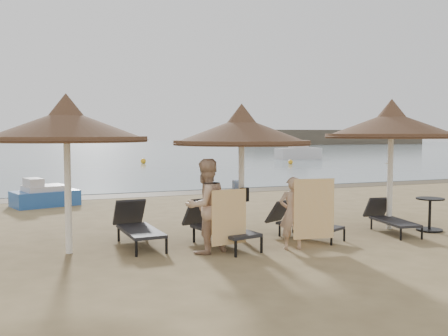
# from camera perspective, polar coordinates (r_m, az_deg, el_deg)

# --- Properties ---
(ground) EXTENTS (160.00, 160.00, 0.00)m
(ground) POSITION_cam_1_polar(r_m,az_deg,el_deg) (10.45, 4.43, -8.84)
(ground) COLOR #917A4F
(ground) RESTS_ON ground
(sea) EXTENTS (200.00, 140.00, 0.03)m
(sea) POSITION_cam_1_polar(r_m,az_deg,el_deg) (89.32, -18.46, 2.31)
(sea) COLOR slate
(sea) RESTS_ON ground
(wet_sand_strip) EXTENTS (200.00, 1.60, 0.01)m
(wet_sand_strip) POSITION_cam_1_polar(r_m,az_deg,el_deg) (19.24, -7.83, -2.95)
(wet_sand_strip) COLOR #4C3E26
(wet_sand_strip) RESTS_ON ground
(palapa_left) EXTENTS (3.11, 3.11, 3.08)m
(palapa_left) POSITION_cam_1_polar(r_m,az_deg,el_deg) (9.97, -17.56, 4.57)
(palapa_left) COLOR white
(palapa_left) RESTS_ON ground
(palapa_center) EXTENTS (2.98, 2.98, 2.96)m
(palapa_center) POSITION_cam_1_polar(r_m,az_deg,el_deg) (10.69, 2.02, 4.17)
(palapa_center) COLOR white
(palapa_center) RESTS_ON ground
(palapa_right) EXTENTS (3.17, 3.17, 3.14)m
(palapa_right) POSITION_cam_1_polar(r_m,az_deg,el_deg) (12.65, 18.57, 4.62)
(palapa_right) COLOR white
(palapa_right) RESTS_ON ground
(lounger_far_left) EXTENTS (0.77, 2.00, 0.88)m
(lounger_far_left) POSITION_cam_1_polar(r_m,az_deg,el_deg) (10.65, -9.91, -6.47)
(lounger_far_left) COLOR black
(lounger_far_left) RESTS_ON ground
(lounger_near_left) EXTENTS (1.11, 2.14, 0.92)m
(lounger_near_left) POSITION_cam_1_polar(r_m,az_deg,el_deg) (10.46, -0.79, -6.52)
(lounger_near_left) COLOR black
(lounger_near_left) RESTS_ON ground
(lounger_near_right) EXTENTS (1.29, 1.84, 0.79)m
(lounger_near_right) POSITION_cam_1_polar(r_m,az_deg,el_deg) (11.33, 8.71, -6.04)
(lounger_near_right) COLOR black
(lounger_near_right) RESTS_ON ground
(lounger_far_right) EXTENTS (0.83, 1.77, 0.76)m
(lounger_far_right) POSITION_cam_1_polar(r_m,az_deg,el_deg) (12.41, 18.36, -5.38)
(lounger_far_right) COLOR black
(lounger_far_right) RESTS_ON ground
(side_table) EXTENTS (0.65, 0.65, 0.79)m
(side_table) POSITION_cam_1_polar(r_m,az_deg,el_deg) (12.88, 22.45, -5.02)
(side_table) COLOR black
(side_table) RESTS_ON ground
(person_left) EXTENTS (1.12, 0.90, 2.12)m
(person_left) POSITION_cam_1_polar(r_m,az_deg,el_deg) (9.65, -2.12, -3.50)
(person_left) COLOR tan
(person_left) RESTS_ON ground
(person_right) EXTENTS (0.89, 0.71, 1.69)m
(person_right) POSITION_cam_1_polar(r_m,az_deg,el_deg) (10.07, 7.81, -4.47)
(person_right) COLOR tan
(person_right) RESTS_ON ground
(towel_left) EXTENTS (0.75, 0.13, 1.06)m
(towel_left) POSITION_cam_1_polar(r_m,az_deg,el_deg) (9.50, 0.59, -5.64)
(towel_left) COLOR orange
(towel_left) RESTS_ON ground
(towel_right) EXTENTS (0.85, 0.13, 1.20)m
(towel_right) POSITION_cam_1_polar(r_m,az_deg,el_deg) (10.03, 10.25, -4.62)
(towel_right) COLOR orange
(towel_right) RESTS_ON ground
(bag_patterned) EXTENTS (0.29, 0.17, 0.34)m
(bag_patterned) POSITION_cam_1_polar(r_m,az_deg,el_deg) (10.92, 1.63, -2.27)
(bag_patterned) COLOR silver
(bag_patterned) RESTS_ON ground
(bag_dark) EXTENTS (0.22, 0.13, 0.30)m
(bag_dark) POSITION_cam_1_polar(r_m,az_deg,el_deg) (10.63, 2.35, -3.07)
(bag_dark) COLOR black
(bag_dark) RESTS_ON ground
(pedal_boat) EXTENTS (2.20, 1.67, 0.91)m
(pedal_boat) POSITION_cam_1_polar(r_m,az_deg,el_deg) (16.95, -19.86, -2.96)
(pedal_boat) COLOR #2757A3
(pedal_boat) RESTS_ON ground
(buoy_mid) EXTENTS (0.41, 0.41, 0.41)m
(buoy_mid) POSITION_cam_1_polar(r_m,az_deg,el_deg) (38.38, -9.21, 0.79)
(buoy_mid) COLOR #FBAB19
(buoy_mid) RESTS_ON ground
(buoy_right) EXTENTS (0.35, 0.35, 0.35)m
(buoy_right) POSITION_cam_1_polar(r_m,az_deg,el_deg) (37.49, 7.60, 0.68)
(buoy_right) COLOR #FBAB19
(buoy_right) RESTS_ON ground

